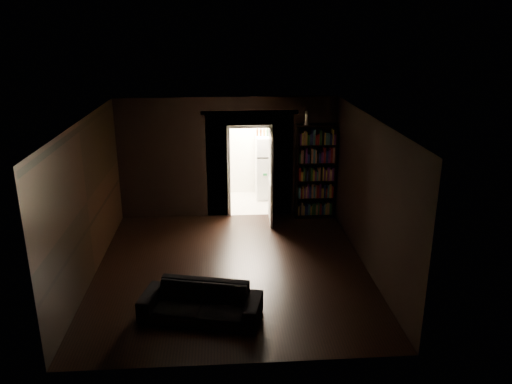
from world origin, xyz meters
TOP-DOWN VIEW (x-y plane):
  - ground at (0.00, 0.00)m, footprint 5.50×5.50m
  - room_walls at (-0.01, 1.07)m, footprint 5.02×5.61m
  - kitchen_alcove at (0.50, 3.87)m, footprint 2.20×1.80m
  - sofa at (-0.51, -1.60)m, footprint 1.97×1.21m
  - bookshelf at (2.00, 2.55)m, footprint 0.95×0.63m
  - refrigerator at (1.10, 4.03)m, footprint 0.92×0.89m
  - door at (0.95, 2.31)m, footprint 0.09×0.85m
  - figurine at (1.75, 2.52)m, footprint 0.12×0.12m
  - bottles at (1.02, 3.94)m, footprint 0.61×0.14m

SIDE VIEW (x-z plane):
  - ground at x=0.00m, z-range 0.00..0.00m
  - sofa at x=-0.51m, z-range 0.00..0.71m
  - refrigerator at x=1.10m, z-range 0.00..1.65m
  - door at x=0.95m, z-range 0.00..2.05m
  - bookshelf at x=2.00m, z-range 0.00..2.20m
  - kitchen_alcove at x=0.50m, z-range -0.09..2.51m
  - room_walls at x=-0.01m, z-range 0.26..3.10m
  - bottles at x=1.02m, z-range 1.65..1.90m
  - figurine at x=1.75m, z-range 2.20..2.51m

